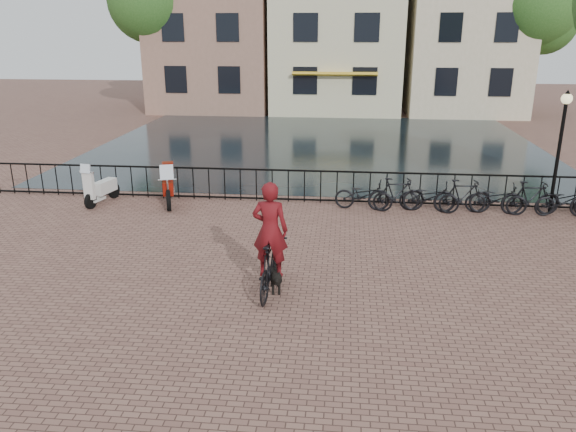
# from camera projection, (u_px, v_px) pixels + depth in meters

# --- Properties ---
(ground) EXTENTS (100.00, 100.00, 0.00)m
(ground) POSITION_uv_depth(u_px,v_px,m) (271.00, 334.00, 9.88)
(ground) COLOR brown
(ground) RESTS_ON ground
(canal_water) EXTENTS (20.00, 20.00, 0.00)m
(canal_water) POSITION_uv_depth(u_px,v_px,m) (319.00, 144.00, 26.21)
(canal_water) COLOR black
(canal_water) RESTS_ON ground
(railing) EXTENTS (20.00, 0.05, 1.02)m
(railing) POSITION_uv_depth(u_px,v_px,m) (304.00, 186.00, 17.28)
(railing) COLOR black
(railing) RESTS_ON ground
(canal_house_left) EXTENTS (7.50, 9.00, 12.80)m
(canal_house_left) POSITION_uv_depth(u_px,v_px,m) (216.00, 8.00, 36.89)
(canal_house_left) COLOR #855E4D
(canal_house_left) RESTS_ON ground
(canal_house_mid) EXTENTS (8.00, 9.50, 11.80)m
(canal_house_mid) POSITION_uv_depth(u_px,v_px,m) (338.00, 16.00, 36.28)
(canal_house_mid) COLOR beige
(canal_house_mid) RESTS_ON ground
(canal_house_right) EXTENTS (7.00, 9.00, 13.30)m
(canal_house_right) POSITION_uv_depth(u_px,v_px,m) (466.00, 3.00, 35.28)
(canal_house_right) COLOR #BFB28E
(canal_house_right) RESTS_ON ground
(tree_far_left) EXTENTS (5.04, 5.04, 9.27)m
(tree_far_left) POSITION_uv_depth(u_px,v_px,m) (149.00, 1.00, 34.29)
(tree_far_left) COLOR black
(tree_far_left) RESTS_ON ground
(tree_far_right) EXTENTS (4.76, 4.76, 8.76)m
(tree_far_right) POSITION_uv_depth(u_px,v_px,m) (538.00, 6.00, 32.20)
(tree_far_right) COLOR black
(tree_far_right) RESTS_ON ground
(lamp_post) EXTENTS (0.30, 0.30, 3.45)m
(lamp_post) POSITION_uv_depth(u_px,v_px,m) (562.00, 132.00, 15.61)
(lamp_post) COLOR black
(lamp_post) RESTS_ON ground
(cyclist) EXTENTS (0.90, 2.03, 2.73)m
(cyclist) POSITION_uv_depth(u_px,v_px,m) (270.00, 245.00, 11.12)
(cyclist) COLOR black
(cyclist) RESTS_ON ground
(dog) EXTENTS (0.43, 0.89, 0.57)m
(dog) POSITION_uv_depth(u_px,v_px,m) (276.00, 278.00, 11.45)
(dog) COLOR black
(dog) RESTS_ON ground
(motorcycle) EXTENTS (1.04, 2.07, 1.44)m
(motorcycle) POSITION_uv_depth(u_px,v_px,m) (168.00, 181.00, 17.10)
(motorcycle) COLOR maroon
(motorcycle) RESTS_ON ground
(scooter) EXTENTS (0.74, 1.57, 1.41)m
(scooter) POSITION_uv_depth(u_px,v_px,m) (101.00, 181.00, 17.12)
(scooter) COLOR silver
(scooter) RESTS_ON ground
(parked_bike_0) EXTENTS (1.79, 0.87, 0.90)m
(parked_bike_0) POSITION_uv_depth(u_px,v_px,m) (364.00, 195.00, 16.55)
(parked_bike_0) COLOR black
(parked_bike_0) RESTS_ON ground
(parked_bike_1) EXTENTS (1.70, 0.64, 1.00)m
(parked_bike_1) POSITION_uv_depth(u_px,v_px,m) (396.00, 194.00, 16.45)
(parked_bike_1) COLOR black
(parked_bike_1) RESTS_ON ground
(parked_bike_2) EXTENTS (1.79, 0.87, 0.90)m
(parked_bike_2) POSITION_uv_depth(u_px,v_px,m) (429.00, 197.00, 16.37)
(parked_bike_2) COLOR black
(parked_bike_2) RESTS_ON ground
(parked_bike_3) EXTENTS (1.69, 0.57, 1.00)m
(parked_bike_3) POSITION_uv_depth(u_px,v_px,m) (463.00, 196.00, 16.26)
(parked_bike_3) COLOR black
(parked_bike_3) RESTS_ON ground
(parked_bike_4) EXTENTS (1.78, 0.80, 0.90)m
(parked_bike_4) POSITION_uv_depth(u_px,v_px,m) (496.00, 199.00, 16.19)
(parked_bike_4) COLOR black
(parked_bike_4) RESTS_ON ground
(parked_bike_5) EXTENTS (1.69, 0.59, 1.00)m
(parked_bike_5) POSITION_uv_depth(u_px,v_px,m) (530.00, 198.00, 16.08)
(parked_bike_5) COLOR black
(parked_bike_5) RESTS_ON ground
(parked_bike_6) EXTENTS (1.78, 0.80, 0.90)m
(parked_bike_6) POSITION_uv_depth(u_px,v_px,m) (565.00, 201.00, 16.01)
(parked_bike_6) COLOR black
(parked_bike_6) RESTS_ON ground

